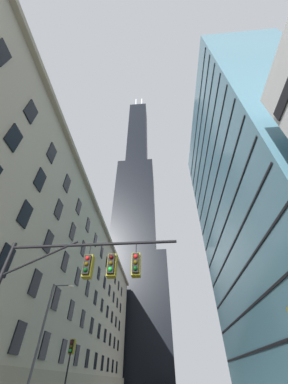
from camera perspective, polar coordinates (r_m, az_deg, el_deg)
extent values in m
cube|color=#B2A88E|center=(43.88, -22.75, -22.31)|extent=(14.22, 73.93, 26.63)
cube|color=#9E937A|center=(46.54, -10.47, -8.35)|extent=(0.70, 73.93, 0.60)
cube|color=black|center=(23.14, -29.91, -29.92)|extent=(0.14, 1.40, 2.20)
cube|color=black|center=(27.55, -24.42, -32.54)|extent=(0.14, 1.40, 2.20)
cube|color=black|center=(32.13, -20.28, -34.27)|extent=(0.14, 1.40, 2.20)
cube|color=black|center=(36.82, -17.07, -35.47)|extent=(0.14, 1.40, 2.20)
cube|color=black|center=(41.58, -14.53, -36.34)|extent=(0.14, 1.40, 2.20)
cube|color=black|center=(46.39, -12.48, -36.99)|extent=(0.14, 1.40, 2.20)
cube|color=black|center=(51.24, -10.78, -37.49)|extent=(0.14, 1.40, 2.20)
cube|color=black|center=(56.11, -9.36, -37.89)|extent=(0.14, 1.40, 2.20)
cube|color=black|center=(61.01, -8.16, -38.21)|extent=(0.14, 1.40, 2.20)
cube|color=black|center=(65.92, -7.13, -38.47)|extent=(0.14, 1.40, 2.20)
cube|color=black|center=(20.07, -32.40, -14.73)|extent=(0.14, 1.40, 2.20)
cube|color=black|center=(24.00, -26.40, -20.43)|extent=(0.14, 1.40, 2.20)
cube|color=black|center=(28.27, -21.88, -24.33)|extent=(0.14, 1.40, 2.20)
cube|color=black|center=(32.75, -18.40, -27.11)|extent=(0.14, 1.40, 2.20)
cube|color=black|center=(37.36, -15.65, -29.15)|extent=(0.14, 1.40, 2.20)
cube|color=black|center=(42.06, -13.44, -30.69)|extent=(0.14, 1.40, 2.20)
cube|color=black|center=(46.82, -11.62, -31.90)|extent=(0.14, 1.40, 2.20)
cube|color=black|center=(51.63, -10.10, -32.87)|extent=(0.14, 1.40, 2.20)
cube|color=black|center=(56.47, -8.82, -33.65)|extent=(0.14, 1.40, 2.20)
cube|color=black|center=(61.34, -7.72, -34.30)|extent=(0.14, 1.40, 2.20)
cube|color=black|center=(66.22, -6.77, -34.85)|extent=(0.14, 1.40, 2.20)
cube|color=black|center=(21.88, -28.51, -5.08)|extent=(0.14, 1.40, 2.20)
cube|color=black|center=(25.53, -23.59, -11.77)|extent=(0.14, 1.40, 2.20)
cube|color=black|center=(29.58, -19.81, -16.66)|extent=(0.14, 1.40, 2.20)
cube|color=black|center=(33.89, -16.83, -20.30)|extent=(0.14, 1.40, 2.20)
cube|color=black|center=(38.36, -14.44, -23.07)|extent=(0.14, 1.40, 2.20)
cube|color=black|center=(42.95, -12.49, -25.22)|extent=(0.14, 1.40, 2.20)
cube|color=black|center=(47.63, -10.87, -26.94)|extent=(0.14, 1.40, 2.20)
cube|color=black|center=(52.36, -9.50, -28.34)|extent=(0.14, 1.40, 2.20)
cube|color=black|center=(57.14, -8.33, -29.49)|extent=(0.14, 1.40, 2.20)
cube|color=black|center=(61.95, -7.32, -30.45)|extent=(0.14, 1.40, 2.20)
cube|color=black|center=(66.79, -6.44, -31.27)|extent=(0.14, 1.40, 2.20)
cube|color=black|center=(21.59, -30.76, 12.04)|extent=(0.14, 1.40, 2.20)
cube|color=black|center=(24.28, -25.40, 2.91)|extent=(0.14, 1.40, 2.20)
cube|color=black|center=(27.62, -21.29, -4.24)|extent=(0.14, 1.40, 2.20)
cube|color=black|center=(31.40, -18.07, -9.75)|extent=(0.14, 1.40, 2.20)
cube|color=black|center=(35.49, -15.50, -14.01)|extent=(0.14, 1.40, 2.20)
cube|color=black|center=(39.78, -13.40, -17.35)|extent=(0.14, 1.40, 2.20)
cube|color=black|center=(44.23, -11.67, -20.02)|extent=(0.14, 1.40, 2.20)
cube|color=black|center=(48.78, -10.21, -22.18)|extent=(0.14, 1.40, 2.20)
cube|color=black|center=(53.41, -8.96, -23.95)|extent=(0.14, 1.40, 2.20)
cube|color=black|center=(58.10, -7.89, -25.44)|extent=(0.14, 1.40, 2.20)
cube|color=black|center=(62.84, -6.96, -26.70)|extent=(0.14, 1.40, 2.20)
cube|color=black|center=(67.62, -6.15, -27.77)|extent=(0.14, 1.40, 2.20)
cube|color=black|center=(23.22, -33.15, 28.12)|extent=(0.14, 1.40, 2.20)
cube|color=black|center=(24.75, -27.32, 18.06)|extent=(0.14, 1.40, 2.20)
cube|color=black|center=(27.13, -22.87, 9.33)|extent=(0.14, 1.40, 2.20)
cube|color=black|center=(30.15, -19.39, 2.14)|extent=(0.14, 1.40, 2.20)
cube|color=black|center=(33.65, -16.61, -3.66)|extent=(0.14, 1.40, 2.20)
cube|color=black|center=(37.49, -14.36, -8.32)|extent=(0.14, 1.40, 2.20)
cube|color=black|center=(41.58, -12.50, -12.07)|extent=(0.14, 1.40, 2.20)
cube|color=black|center=(45.85, -10.95, -15.13)|extent=(0.14, 1.40, 2.20)
cube|color=black|center=(50.26, -9.62, -17.66)|extent=(0.14, 1.40, 2.20)
cube|color=black|center=(54.76, -8.49, -19.76)|extent=(0.14, 1.40, 2.20)
cube|color=black|center=(59.35, -7.50, -21.54)|extent=(0.14, 1.40, 2.20)
cube|color=black|center=(64.00, -6.64, -23.06)|extent=(0.14, 1.40, 2.20)
cube|color=black|center=(68.69, -5.88, -24.36)|extent=(0.14, 1.40, 2.20)
cube|color=black|center=(94.25, -3.10, -29.65)|extent=(28.13, 28.13, 39.70)
cube|color=black|center=(114.31, -2.23, -4.96)|extent=(19.69, 19.69, 57.75)
cube|color=black|center=(161.35, -1.62, 14.03)|extent=(12.66, 12.66, 72.19)
cylinder|color=silver|center=(201.42, -2.13, 21.57)|extent=(1.20, 1.20, 20.86)
cylinder|color=silver|center=(201.12, -0.58, 21.69)|extent=(1.20, 1.20, 20.86)
cube|color=teal|center=(43.56, 27.38, 0.32)|extent=(14.64, 34.45, 53.74)
cube|color=black|center=(32.32, 27.77, -32.56)|extent=(0.12, 33.45, 0.24)
cube|color=black|center=(32.90, 25.40, -25.91)|extent=(0.12, 33.45, 0.24)
cube|color=black|center=(33.94, 23.38, -19.55)|extent=(0.12, 33.45, 0.24)
cube|color=black|center=(35.41, 21.64, -13.63)|extent=(0.12, 33.45, 0.24)
cube|color=black|center=(37.25, 20.14, -8.22)|extent=(0.12, 33.45, 0.24)
cube|color=black|center=(39.41, 18.82, -3.36)|extent=(0.12, 33.45, 0.24)
cube|color=black|center=(41.84, 17.66, 0.97)|extent=(0.12, 33.45, 0.24)
cube|color=black|center=(44.50, 16.63, 4.80)|extent=(0.12, 33.45, 0.24)
cube|color=black|center=(47.35, 15.71, 8.18)|extent=(0.12, 33.45, 0.24)
cube|color=black|center=(50.36, 14.89, 11.17)|extent=(0.12, 33.45, 0.24)
cube|color=black|center=(53.50, 14.14, 13.81)|extent=(0.12, 33.45, 0.24)
cube|color=black|center=(56.74, 13.47, 16.15)|extent=(0.12, 33.45, 0.24)
cylinder|color=black|center=(11.42, -13.11, -13.17)|extent=(8.21, 0.14, 0.14)
cylinder|color=black|center=(12.13, -25.19, -15.23)|extent=(3.37, 0.10, 1.70)
cylinder|color=black|center=(11.32, -13.86, -14.50)|extent=(0.04, 0.04, 0.60)
cube|color=black|center=(11.02, -14.50, -17.97)|extent=(0.30, 0.30, 0.90)
cube|color=olive|center=(11.17, -14.26, -18.32)|extent=(0.40, 0.40, 1.04)
sphere|color=red|center=(10.99, -14.49, -16.30)|extent=(0.20, 0.20, 0.20)
sphere|color=#4B3A08|center=(10.88, -14.74, -17.63)|extent=(0.20, 0.20, 0.20)
sphere|color=#083D10|center=(10.78, -15.00, -18.99)|extent=(0.20, 0.20, 0.20)
cylinder|color=black|center=(11.04, -8.08, -14.57)|extent=(0.04, 0.04, 0.60)
cube|color=black|center=(10.73, -8.46, -18.15)|extent=(0.30, 0.30, 0.90)
cube|color=olive|center=(10.88, -8.29, -18.50)|extent=(0.40, 0.40, 1.04)
sphere|color=#450808|center=(10.70, -8.48, -16.43)|extent=(0.20, 0.20, 0.20)
sphere|color=#4B3A08|center=(10.58, -8.64, -17.81)|extent=(0.20, 0.20, 0.20)
sphere|color=green|center=(10.48, -8.80, -19.21)|extent=(0.20, 0.20, 0.20)
cylinder|color=black|center=(10.86, -2.04, -14.49)|extent=(0.04, 0.04, 0.60)
cube|color=black|center=(10.55, -2.14, -18.14)|extent=(0.30, 0.30, 0.90)
cube|color=olive|center=(10.70, -2.04, -18.49)|extent=(0.40, 0.40, 1.04)
sphere|color=red|center=(10.51, -2.20, -16.39)|extent=(0.20, 0.20, 0.20)
sphere|color=#4B3A08|center=(10.40, -2.24, -17.79)|extent=(0.20, 0.20, 0.20)
sphere|color=#083D10|center=(10.29, -2.29, -19.22)|extent=(0.20, 0.20, 0.20)
cylinder|color=black|center=(23.00, -19.24, -37.34)|extent=(0.12, 0.12, 3.91)
cube|color=black|center=(23.09, -18.30, -33.82)|extent=(0.30, 0.30, 0.90)
cube|color=olive|center=(23.25, -18.14, -33.88)|extent=(0.40, 0.40, 1.04)
sphere|color=#450808|center=(22.97, -18.28, -33.07)|extent=(0.20, 0.20, 0.20)
sphere|color=#4B3A08|center=(22.94, -18.45, -33.75)|extent=(0.20, 0.20, 0.20)
sphere|color=green|center=(22.92, -18.63, -34.43)|extent=(0.20, 0.20, 0.20)
cylinder|color=#47474C|center=(22.41, -25.26, -30.65)|extent=(0.18, 0.18, 7.94)
cylinder|color=#47474C|center=(22.88, -20.45, -21.81)|extent=(1.61, 0.10, 0.10)
ellipsoid|color=#EFE5C6|center=(22.54, -18.49, -22.25)|extent=(0.56, 0.32, 0.24)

